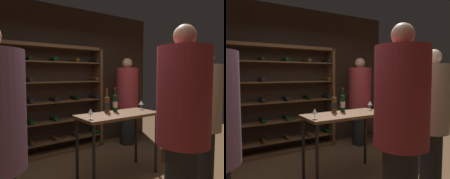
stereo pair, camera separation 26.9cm
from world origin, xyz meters
The scene contains 11 objects.
back_wall centered at (0.00, 2.03, 1.46)m, with size 4.77×0.10×2.93m, color #332319.
wine_rack centered at (-0.36, 1.82, 1.04)m, with size 2.53×0.32×2.11m.
tasting_table centered at (0.26, 0.31, 0.85)m, with size 1.24×0.56×0.97m.
person_host_in_suit centered at (0.07, -0.95, 1.11)m, with size 0.51×0.51×2.02m.
person_bystander_dark_jacket centered at (0.98, -0.63, 1.03)m, with size 0.42×0.42×1.86m.
person_guest_plum_blouse centered at (1.39, 1.44, 1.04)m, with size 0.48×0.48×1.90m.
wine_crate centered at (1.48, 0.16, 0.15)m, with size 0.48×0.34×0.29m, color brown.
wine_bottle_amber_reserve centered at (0.18, 0.49, 1.10)m, with size 0.08×0.08×0.37m.
wine_bottle_gold_foil centered at (0.33, 0.48, 1.11)m, with size 0.07×0.07×0.37m.
wine_glass_stemmed_left centered at (-0.29, 0.19, 1.06)m, with size 0.07×0.07×0.14m.
wine_glass_stemmed_center centered at (0.81, 0.40, 1.07)m, with size 0.08×0.08×0.14m.
Camera 1 is at (-1.72, -2.24, 1.56)m, focal length 35.14 mm.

